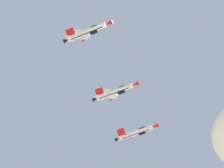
{
  "coord_description": "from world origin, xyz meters",
  "views": [
    {
      "loc": [
        -5.32,
        -4.18,
        1.67
      ],
      "look_at": [
        9.26,
        92.64,
        141.83
      ],
      "focal_mm": 86.73,
      "sensor_mm": 36.0,
      "label": 1
    }
  ],
  "objects": [
    {
      "name": "fighter_jet_right_wing",
      "position": [
        10.54,
        93.98,
        139.73
      ],
      "size": [
        14.13,
        10.88,
        5.88
      ],
      "rotation": [
        0.0,
        0.61,
        4.14
      ],
      "color": "white"
    },
    {
      "name": "fighter_jet_left_outer",
      "position": [
        -0.79,
        74.46,
        140.78
      ],
      "size": [
        14.13,
        10.58,
        6.82
      ],
      "rotation": [
        0.0,
        0.73,
        4.14
      ],
      "color": "white"
    },
    {
      "name": "fighter_jet_left_wing",
      "position": [
        20.54,
        111.88,
        142.6
      ],
      "size": [
        14.13,
        10.6,
        6.75
      ],
      "rotation": [
        0.0,
        0.72,
        4.14
      ],
      "color": "white"
    }
  ]
}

